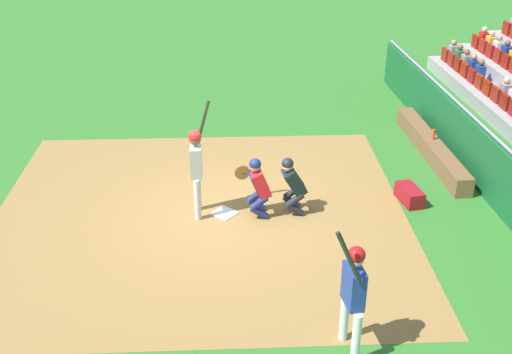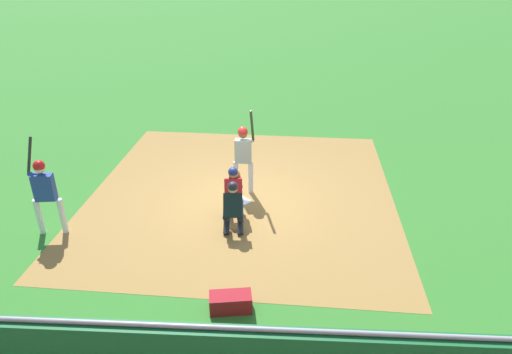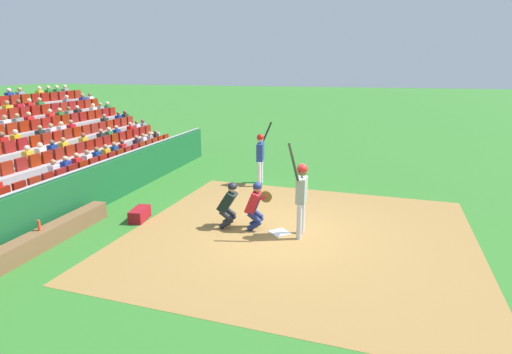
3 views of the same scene
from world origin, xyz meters
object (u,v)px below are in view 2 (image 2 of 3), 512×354
home_plate_umpire (233,206)px  water_bottle_on_bench (368,345)px  catcher_crouching (234,189)px  batter_at_plate (243,152)px  on_deck_batter (44,189)px  home_plate_marker (241,201)px  equipment_duffel_bag (231,302)px

home_plate_umpire → water_bottle_on_bench: bearing=-57.5°
catcher_crouching → home_plate_umpire: catcher_crouching is taller
batter_at_plate → on_deck_batter: size_ratio=1.07×
batter_at_plate → home_plate_marker: bearing=-95.1°
water_bottle_on_bench → on_deck_batter: size_ratio=0.11×
home_plate_umpire → catcher_crouching: bearing=93.8°
catcher_crouching → water_bottle_on_bench: 5.14m
home_plate_umpire → on_deck_batter: on_deck_batter is taller
home_plate_umpire → on_deck_batter: bearing=-176.4°
home_plate_marker → on_deck_batter: on_deck_batter is taller
batter_at_plate → water_bottle_on_bench: (2.32, -5.70, -0.61)m
home_plate_marker → batter_at_plate: (0.05, 0.53, 1.16)m
batter_at_plate → home_plate_umpire: size_ratio=1.92×
catcher_crouching → equipment_duffel_bag: size_ratio=1.70×
batter_at_plate → catcher_crouching: (-0.14, -1.19, -0.45)m
water_bottle_on_bench → home_plate_umpire: bearing=122.5°
batter_at_plate → water_bottle_on_bench: bearing=-67.9°
home_plate_marker → on_deck_batter: bearing=-158.6°
catcher_crouching → on_deck_batter: bearing=-166.6°
home_plate_marker → water_bottle_on_bench: bearing=-65.4°
equipment_duffel_bag → batter_at_plate: bearing=83.0°
home_plate_marker → catcher_crouching: bearing=-98.2°
home_plate_marker → equipment_duffel_bag: size_ratio=0.58×
catcher_crouching → equipment_duffel_bag: (0.25, -3.27, -0.55)m
batter_at_plate → catcher_crouching: 1.28m
home_plate_marker → water_bottle_on_bench: (2.37, -5.18, 0.55)m
equipment_duffel_bag → home_plate_umpire: bearing=86.1°
batter_at_plate → catcher_crouching: size_ratio=1.85×
home_plate_marker → batter_at_plate: bearing=84.9°
water_bottle_on_bench → equipment_duffel_bag: 2.57m
water_bottle_on_bench → equipment_duffel_bag: water_bottle_on_bench is taller
equipment_duffel_bag → on_deck_batter: bearing=143.9°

